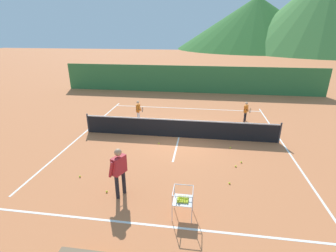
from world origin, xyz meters
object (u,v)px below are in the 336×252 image
at_px(tennis_ball_7, 241,162).
at_px(tennis_ball_4, 236,166).
at_px(tennis_net, 179,128).
at_px(tennis_ball_0, 117,153).
at_px(student_0, 138,109).
at_px(student_1, 246,110).
at_px(tennis_ball_3, 230,148).
at_px(tennis_ball_6, 159,143).
at_px(instructor, 119,168).
at_px(tennis_ball_1, 229,183).
at_px(ball_cart, 183,199).
at_px(tennis_ball_2, 80,176).
at_px(tennis_ball_5, 107,192).

bearing_deg(tennis_ball_7, tennis_ball_4, -125.45).
xyz_separation_m(tennis_net, tennis_ball_0, (-2.56, -2.18, -0.47)).
bearing_deg(tennis_net, student_0, 142.64).
xyz_separation_m(tennis_net, student_1, (3.71, 2.92, 0.23)).
bearing_deg(student_0, tennis_ball_3, -29.89).
relative_size(tennis_net, tennis_ball_0, 144.98).
relative_size(tennis_ball_6, tennis_ball_7, 1.00).
relative_size(tennis_net, instructor, 5.72).
height_order(tennis_ball_4, tennis_ball_7, same).
distance_m(tennis_ball_0, tennis_ball_1, 5.06).
xyz_separation_m(instructor, tennis_ball_3, (3.95, 4.08, -1.00)).
bearing_deg(tennis_ball_3, tennis_ball_7, -76.12).
relative_size(student_0, tennis_ball_1, 18.81).
bearing_deg(ball_cart, tennis_ball_4, 58.54).
relative_size(tennis_ball_2, tennis_ball_4, 1.00).
bearing_deg(student_1, tennis_ball_1, -102.47).
bearing_deg(instructor, tennis_ball_3, 45.93).
xyz_separation_m(tennis_ball_2, tennis_ball_4, (5.89, 1.58, 0.00)).
xyz_separation_m(tennis_net, tennis_ball_2, (-3.32, -4.22, -0.47)).
relative_size(ball_cart, tennis_ball_1, 13.22).
bearing_deg(instructor, tennis_ball_5, 173.65).
distance_m(tennis_ball_4, tennis_ball_6, 3.84).
bearing_deg(tennis_ball_5, tennis_ball_0, 101.81).
bearing_deg(tennis_ball_6, tennis_net, 47.04).
bearing_deg(student_0, tennis_ball_0, -89.01).
xyz_separation_m(tennis_net, student_0, (-2.63, 2.01, 0.27)).
relative_size(tennis_ball_2, tennis_ball_3, 1.00).
bearing_deg(tennis_net, tennis_ball_6, -132.96).
bearing_deg(tennis_ball_0, tennis_ball_1, -19.53).
xyz_separation_m(student_0, tennis_ball_1, (4.84, -5.88, -0.74)).
bearing_deg(student_0, tennis_ball_6, -59.40).
relative_size(student_0, tennis_ball_4, 18.81).
bearing_deg(tennis_ball_1, tennis_ball_2, -176.47).
bearing_deg(instructor, tennis_ball_2, 156.56).
bearing_deg(instructor, student_1, 57.02).
relative_size(tennis_ball_3, tennis_ball_6, 1.00).
xyz_separation_m(tennis_net, tennis_ball_4, (2.57, -2.63, -0.47)).
xyz_separation_m(tennis_ball_0, tennis_ball_3, (5.07, 1.24, 0.00)).
relative_size(tennis_ball_1, tennis_ball_7, 1.00).
bearing_deg(tennis_ball_4, tennis_ball_7, 54.55).
distance_m(tennis_ball_0, tennis_ball_6, 2.08).
bearing_deg(tennis_ball_3, student_1, 72.69).
height_order(ball_cart, tennis_ball_0, ball_cart).
height_order(student_1, ball_cart, student_1).
relative_size(tennis_ball_1, tennis_ball_2, 1.00).
bearing_deg(ball_cart, tennis_ball_6, 108.00).
relative_size(tennis_ball_5, tennis_ball_6, 1.00).
distance_m(instructor, tennis_ball_2, 2.28).
height_order(tennis_ball_3, tennis_ball_4, same).
bearing_deg(student_1, student_0, -171.84).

